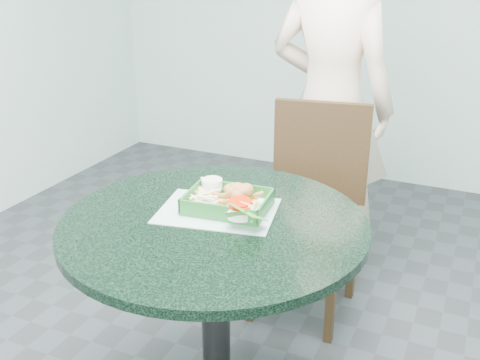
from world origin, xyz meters
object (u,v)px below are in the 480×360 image
at_px(dining_chair, 312,195).
at_px(diner_person, 331,83).
at_px(cafe_table, 215,274).
at_px(crab_sandwich, 238,201).
at_px(sauce_ramekin, 215,189).
at_px(food_basket, 228,211).

relative_size(dining_chair, diner_person, 0.48).
distance_m(cafe_table, crab_sandwich, 0.24).
xyz_separation_m(dining_chair, diner_person, (-0.04, 0.36, 0.43)).
xyz_separation_m(cafe_table, crab_sandwich, (0.04, 0.09, 0.22)).
relative_size(crab_sandwich, sauce_ramekin, 1.97).
bearing_deg(food_basket, dining_chair, 85.81).
relative_size(diner_person, food_basket, 7.49).
bearing_deg(sauce_ramekin, cafe_table, -64.98).
relative_size(cafe_table, crab_sandwich, 7.21).
xyz_separation_m(cafe_table, dining_chair, (0.06, 0.83, -0.05)).
relative_size(dining_chair, food_basket, 3.63).
distance_m(dining_chair, diner_person, 0.56).
bearing_deg(crab_sandwich, cafe_table, -112.05).
height_order(food_basket, sauce_ramekin, sauce_ramekin).
height_order(diner_person, crab_sandwich, diner_person).
distance_m(food_basket, crab_sandwich, 0.05).
distance_m(food_basket, sauce_ramekin, 0.11).
relative_size(dining_chair, crab_sandwich, 7.13).
height_order(diner_person, food_basket, diner_person).
xyz_separation_m(diner_person, crab_sandwich, (0.01, -1.09, -0.16)).
bearing_deg(cafe_table, diner_person, 88.89).
bearing_deg(diner_person, crab_sandwich, 97.62).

